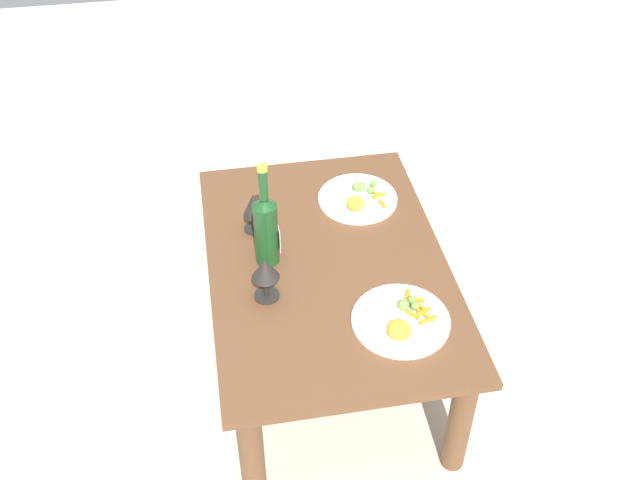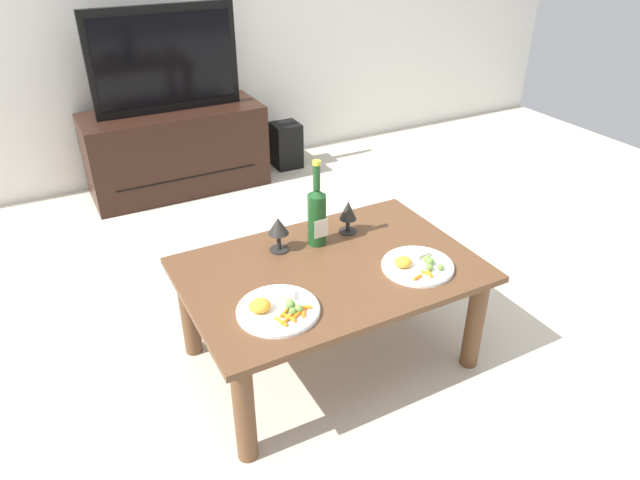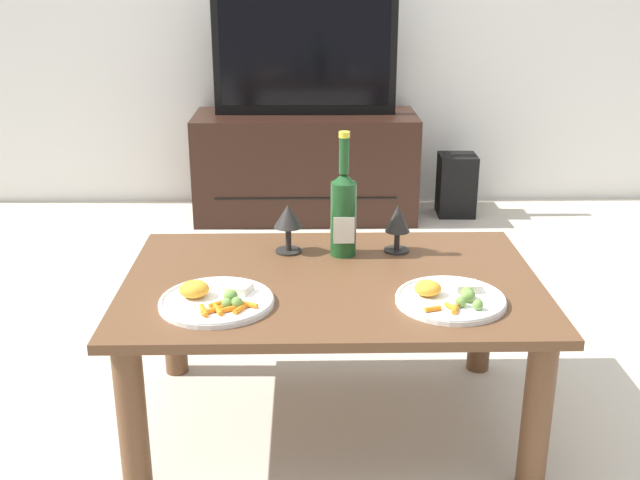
% 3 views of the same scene
% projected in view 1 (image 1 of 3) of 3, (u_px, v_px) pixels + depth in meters
% --- Properties ---
extents(ground_plane, '(6.40, 6.40, 0.00)m').
position_uv_depth(ground_plane, '(326.00, 355.00, 2.52)').
color(ground_plane, beige).
extents(dining_table, '(1.08, 0.72, 0.44)m').
position_uv_depth(dining_table, '(327.00, 279.00, 2.29)').
color(dining_table, brown).
rests_on(dining_table, ground_plane).
extents(wine_bottle, '(0.07, 0.07, 0.35)m').
position_uv_depth(wine_bottle, '(266.00, 227.00, 2.15)').
color(wine_bottle, '#19471E').
rests_on(wine_bottle, dining_table).
extents(goblet_left, '(0.08, 0.08, 0.14)m').
position_uv_depth(goblet_left, '(265.00, 271.00, 2.06)').
color(goblet_left, black).
rests_on(goblet_left, dining_table).
extents(goblet_right, '(0.07, 0.07, 0.14)m').
position_uv_depth(goblet_right, '(254.00, 207.00, 2.29)').
color(goblet_right, black).
rests_on(goblet_right, dining_table).
extents(dinner_plate_left, '(0.28, 0.28, 0.05)m').
position_uv_depth(dinner_plate_left, '(401.00, 319.00, 2.04)').
color(dinner_plate_left, white).
rests_on(dinner_plate_left, dining_table).
extents(dinner_plate_right, '(0.27, 0.27, 0.05)m').
position_uv_depth(dinner_plate_right, '(358.00, 197.00, 2.46)').
color(dinner_plate_right, white).
rests_on(dinner_plate_right, dining_table).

